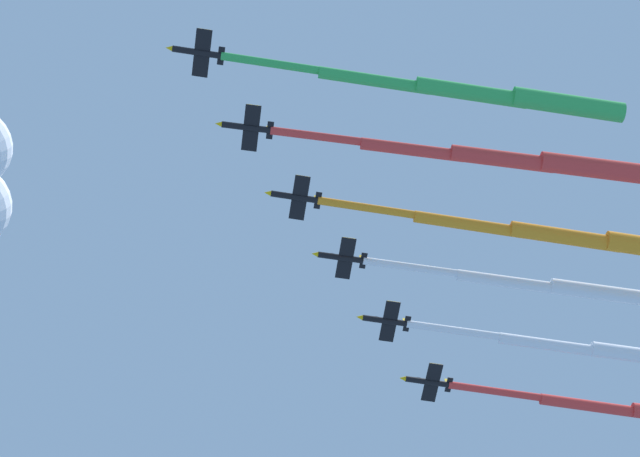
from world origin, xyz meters
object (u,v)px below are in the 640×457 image
Objects in this scene: jet_lead at (477,93)px; jet_starboard_inner at (571,237)px; jet_port_inner at (506,159)px; jet_port_mid at (610,293)px.

jet_starboard_inner is at bearing -3.75° from jet_lead.
jet_port_inner reaches higher than jet_starboard_inner.
jet_lead is at bearing 176.25° from jet_starboard_inner.
jet_port_inner is 0.94× the size of jet_starboard_inner.
jet_port_mid is (45.46, -3.26, 0.71)m from jet_lead.
jet_starboard_inner is 0.99× the size of jet_port_mid.
jet_port_inner is at bearing 172.53° from jet_port_mid.
jet_lead is 30.88m from jet_starboard_inner.
jet_port_inner is 18.75m from jet_starboard_inner.
jet_lead is 12.49m from jet_port_inner.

